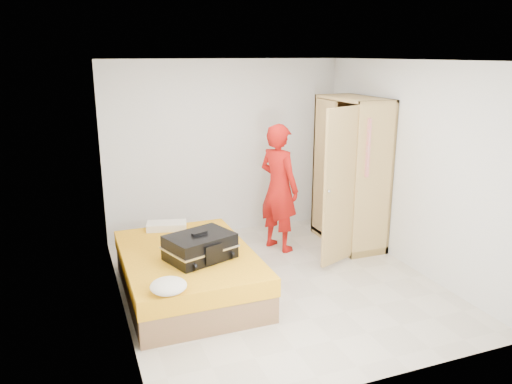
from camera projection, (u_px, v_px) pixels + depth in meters
name	position (u px, v px, depth m)	size (l,w,h in m)	color
room	(279.00, 179.00, 5.65)	(4.00, 4.02, 2.60)	beige
bed	(188.00, 272.00, 5.71)	(1.42, 2.02, 0.50)	brown
wardrobe	(350.00, 177.00, 7.00)	(1.13, 1.40, 2.10)	tan
person	(279.00, 188.00, 6.86)	(0.65, 0.42, 1.77)	#B60B12
suitcase	(200.00, 247.00, 5.43)	(0.84, 0.72, 0.31)	black
round_cushion	(168.00, 286.00, 4.68)	(0.35, 0.35, 0.13)	silver
pillow	(167.00, 226.00, 6.37)	(0.50, 0.25, 0.09)	silver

